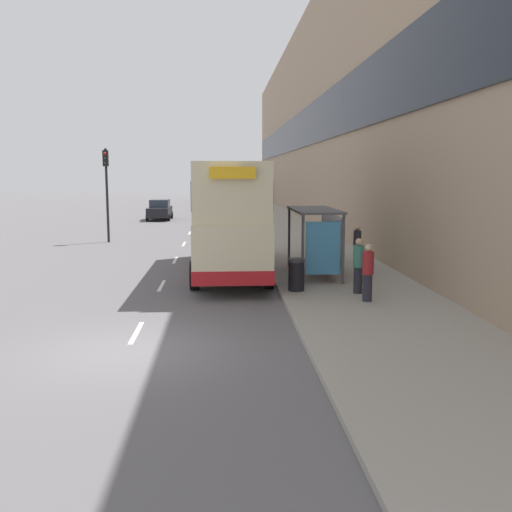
{
  "coord_description": "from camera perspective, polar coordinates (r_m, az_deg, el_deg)",
  "views": [
    {
      "loc": [
        2.15,
        -12.39,
        3.92
      ],
      "look_at": [
        3.94,
        17.56,
        -0.42
      ],
      "focal_mm": 40.0,
      "sensor_mm": 36.0,
      "label": 1
    }
  ],
  "objects": [
    {
      "name": "terrace_facade",
      "position": [
        51.77,
        6.02,
        13.26
      ],
      "size": [
        3.1,
        93.0,
        17.01
      ],
      "color": "#9E846B",
      "rests_on": "ground_plane"
    },
    {
      "name": "car_0",
      "position": [
        49.71,
        -9.6,
        4.58
      ],
      "size": [
        1.99,
        4.51,
        1.73
      ],
      "rotation": [
        0.0,
        0.0,
        3.14
      ],
      "color": "black",
      "rests_on": "ground_plane"
    },
    {
      "name": "lane_mark_3",
      "position": [
        32.25,
        -7.22,
        1.19
      ],
      "size": [
        0.12,
        2.0,
        0.01
      ],
      "color": "silver",
      "rests_on": "ground_plane"
    },
    {
      "name": "lane_mark_0",
      "position": [
        14.59,
        -11.87,
        -7.51
      ],
      "size": [
        0.12,
        2.0,
        0.01
      ],
      "color": "silver",
      "rests_on": "ground_plane"
    },
    {
      "name": "pedestrian_3",
      "position": [
        18.37,
        10.21,
        -0.92
      ],
      "size": [
        0.35,
        0.35,
        1.76
      ],
      "color": "#23232D",
      "rests_on": "ground_plane"
    },
    {
      "name": "double_decker_bus_near",
      "position": [
        22.4,
        -2.59,
        4.03
      ],
      "size": [
        2.85,
        10.26,
        4.3
      ],
      "color": "beige",
      "rests_on": "ground_plane"
    },
    {
      "name": "pedestrian_at_shelter",
      "position": [
        24.25,
        10.08,
        1.13
      ],
      "size": [
        0.32,
        0.32,
        1.64
      ],
      "color": "#23232D",
      "rests_on": "ground_plane"
    },
    {
      "name": "pedestrian_2",
      "position": [
        25.62,
        7.54,
        1.66
      ],
      "size": [
        0.34,
        0.34,
        1.73
      ],
      "color": "#23232D",
      "rests_on": "ground_plane"
    },
    {
      "name": "pavement",
      "position": [
        51.22,
        1.46,
        3.92
      ],
      "size": [
        5.0,
        93.0,
        0.14
      ],
      "color": "gray",
      "rests_on": "ground_plane"
    },
    {
      "name": "car_3",
      "position": [
        52.74,
        -3.61,
        4.87
      ],
      "size": [
        1.94,
        4.41,
        1.69
      ],
      "color": "maroon",
      "rests_on": "ground_plane"
    },
    {
      "name": "litter_bin",
      "position": [
        18.59,
        4.05,
        -1.86
      ],
      "size": [
        0.55,
        0.55,
        1.05
      ],
      "color": "black",
      "rests_on": "ground_plane"
    },
    {
      "name": "ground_plane",
      "position": [
        13.17,
        -12.83,
        -9.3
      ],
      "size": [
        220.0,
        220.0,
        0.0
      ],
      "primitive_type": "plane",
      "color": "#5B595B"
    },
    {
      "name": "bus_shelter",
      "position": [
        21.23,
        6.43,
        2.65
      ],
      "size": [
        1.6,
        4.2,
        2.48
      ],
      "color": "#4C4C51",
      "rests_on": "ground_plane"
    },
    {
      "name": "lane_mark_2",
      "position": [
        26.31,
        -8.07,
        -0.41
      ],
      "size": [
        0.12,
        2.0,
        0.01
      ],
      "color": "silver",
      "rests_on": "ground_plane"
    },
    {
      "name": "pedestrian_4",
      "position": [
        17.26,
        11.12,
        -1.6
      ],
      "size": [
        0.34,
        0.34,
        1.72
      ],
      "color": "#23232D",
      "rests_on": "ground_plane"
    },
    {
      "name": "traffic_light_far_kerb",
      "position": [
        33.77,
        -14.73,
        7.36
      ],
      "size": [
        0.3,
        0.32,
        5.34
      ],
      "color": "black",
      "rests_on": "ground_plane"
    },
    {
      "name": "lane_mark_6",
      "position": [
        50.19,
        -5.88,
        3.71
      ],
      "size": [
        0.12,
        2.0,
        0.01
      ],
      "color": "silver",
      "rests_on": "ground_plane"
    },
    {
      "name": "car_1",
      "position": [
        82.84,
        -3.51,
        6.07
      ],
      "size": [
        1.99,
        4.16,
        1.65
      ],
      "color": "#4C5156",
      "rests_on": "ground_plane"
    },
    {
      "name": "car_2",
      "position": [
        73.7,
        -3.13,
        5.85
      ],
      "size": [
        2.08,
        4.54,
        1.77
      ],
      "color": "navy",
      "rests_on": "ground_plane"
    },
    {
      "name": "lane_mark_5",
      "position": [
        44.2,
        -6.21,
        3.1
      ],
      "size": [
        0.12,
        2.0,
        0.01
      ],
      "color": "silver",
      "rests_on": "ground_plane"
    },
    {
      "name": "lane_mark_4",
      "position": [
        38.22,
        -6.64,
        2.3
      ],
      "size": [
        0.12,
        2.0,
        0.01
      ],
      "color": "silver",
      "rests_on": "ground_plane"
    },
    {
      "name": "pedestrian_1",
      "position": [
        22.38,
        8.03,
        0.89
      ],
      "size": [
        0.37,
        0.37,
        1.86
      ],
      "color": "#23232D",
      "rests_on": "ground_plane"
    },
    {
      "name": "lane_mark_1",
      "position": [
        20.4,
        -9.42,
        -2.94
      ],
      "size": [
        0.12,
        2.0,
        0.01
      ],
      "color": "silver",
      "rests_on": "ground_plane"
    }
  ]
}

